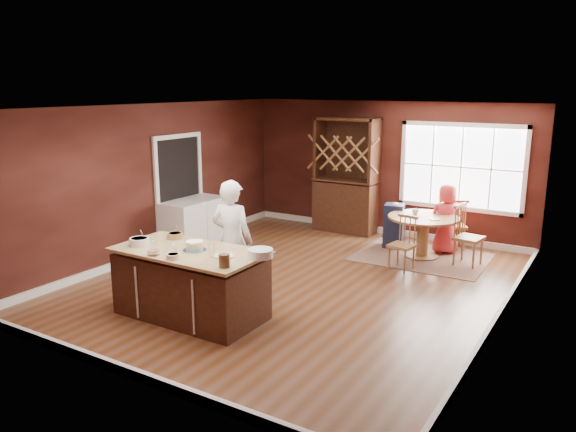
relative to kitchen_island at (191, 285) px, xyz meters
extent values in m
plane|color=brown|center=(0.57, 1.88, -0.44)|extent=(7.00, 7.00, 0.00)
plane|color=white|center=(0.57, 1.88, 2.26)|extent=(7.00, 7.00, 0.00)
plane|color=black|center=(0.57, 5.38, 0.91)|extent=(6.00, 0.00, 6.00)
plane|color=black|center=(0.57, -1.62, 0.91)|extent=(6.00, 0.00, 6.00)
plane|color=black|center=(-2.43, 1.88, 0.91)|extent=(0.00, 7.00, 7.00)
plane|color=black|center=(3.57, 1.88, 0.91)|extent=(0.00, 7.00, 7.00)
cube|color=black|center=(0.00, 0.00, -0.03)|extent=(1.93, 0.97, 0.83)
cube|color=#D0C57A|center=(0.00, 0.00, 0.46)|extent=(2.01, 1.05, 0.04)
cylinder|color=brown|center=(1.78, 4.15, -0.42)|extent=(0.58, 0.58, 0.04)
cylinder|color=brown|center=(1.78, 4.15, -0.08)|extent=(0.21, 0.21, 0.67)
cylinder|color=brown|center=(1.78, 4.15, 0.29)|extent=(1.25, 1.25, 0.04)
imported|color=white|center=(0.09, 0.81, 0.43)|extent=(0.68, 0.49, 1.74)
cylinder|color=white|center=(-0.71, -0.19, 0.53)|extent=(0.26, 0.26, 0.10)
cylinder|color=brown|center=(-0.53, 0.31, 0.52)|extent=(0.22, 0.22, 0.08)
cylinder|color=silver|center=(-0.23, -0.42, 0.51)|extent=(0.16, 0.16, 0.06)
cylinder|color=beige|center=(0.09, -0.40, 0.51)|extent=(0.17, 0.17, 0.06)
cylinder|color=silver|center=(0.45, -0.09, 0.56)|extent=(0.08, 0.08, 0.16)
cylinder|color=beige|center=(0.56, 0.01, 0.49)|extent=(0.27, 0.27, 0.02)
cylinder|color=white|center=(0.98, 0.21, 0.54)|extent=(0.32, 0.32, 0.11)
cylinder|color=#442B17|center=(0.83, -0.32, 0.56)|extent=(0.13, 0.13, 0.16)
cube|color=brown|center=(1.78, 4.15, -0.43)|extent=(2.28, 1.78, 0.01)
imported|color=red|center=(2.04, 4.62, 0.20)|extent=(0.75, 0.69, 1.29)
cylinder|color=beige|center=(2.02, 4.02, 0.32)|extent=(0.20, 0.20, 0.01)
imported|color=white|center=(1.58, 4.27, 0.36)|extent=(0.13, 0.13, 0.09)
cube|color=#3C2316|center=(-0.20, 5.10, 0.75)|extent=(1.29, 0.54, 2.37)
cube|color=white|center=(-2.07, 2.16, 0.03)|extent=(0.64, 0.62, 0.93)
cube|color=silver|center=(-2.07, 2.80, 0.02)|extent=(0.64, 0.62, 0.93)
camera|label=1|loc=(4.76, -5.31, 2.58)|focal=35.00mm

